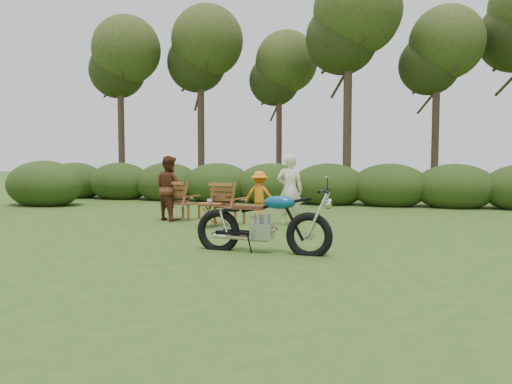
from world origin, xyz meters
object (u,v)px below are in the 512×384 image
(side_table, at_px, (210,215))
(adult_b, at_px, (169,220))
(lawn_chair_left, at_px, (186,220))
(child, at_px, (260,218))
(motorcycle, at_px, (262,252))
(adult_a, at_px, (290,225))
(cup, at_px, (210,201))
(lawn_chair_right, at_px, (230,224))

(side_table, xyz_separation_m, adult_b, (-1.46, 0.92, -0.28))
(side_table, bearing_deg, lawn_chair_left, 134.34)
(lawn_chair_left, bearing_deg, child, -141.70)
(side_table, distance_m, adult_b, 1.75)
(motorcycle, bearing_deg, adult_a, 96.75)
(lawn_chair_left, distance_m, cup, 1.74)
(motorcycle, distance_m, side_table, 3.22)
(cup, bearing_deg, motorcycle, -52.46)
(side_table, xyz_separation_m, cup, (0.01, -0.04, 0.32))
(side_table, height_order, cup, cup)
(adult_a, bearing_deg, lawn_chair_left, -13.77)
(lawn_chair_right, xyz_separation_m, child, (0.36, 1.35, 0.00))
(adult_b, bearing_deg, lawn_chair_left, -118.96)
(lawn_chair_right, xyz_separation_m, cup, (-0.26, -0.61, 0.60))
(lawn_chair_right, relative_size, child, 0.81)
(side_table, distance_m, cup, 0.33)
(lawn_chair_right, height_order, side_table, side_table)
(lawn_chair_left, distance_m, child, 1.91)
(cup, relative_size, child, 0.10)
(motorcycle, relative_size, adult_a, 1.34)
(motorcycle, distance_m, child, 4.66)
(lawn_chair_right, relative_size, side_table, 1.82)
(adult_a, distance_m, adult_b, 3.12)
(lawn_chair_left, bearing_deg, side_table, 148.66)
(adult_a, height_order, adult_b, adult_a)
(lawn_chair_right, xyz_separation_m, lawn_chair_left, (-1.39, 0.57, 0.00))
(motorcycle, relative_size, lawn_chair_right, 2.22)
(lawn_chair_right, relative_size, adult_b, 0.61)
(cup, bearing_deg, side_table, 101.20)
(motorcycle, distance_m, lawn_chair_left, 4.80)
(side_table, bearing_deg, motorcycle, -52.77)
(adult_a, distance_m, child, 1.48)
(lawn_chair_right, distance_m, adult_a, 1.42)
(child, bearing_deg, lawn_chair_left, 22.39)
(lawn_chair_right, bearing_deg, lawn_chair_left, -13.64)
(lawn_chair_left, height_order, cup, cup)
(motorcycle, bearing_deg, adult_b, 136.49)
(adult_a, bearing_deg, adult_b, -8.97)
(side_table, bearing_deg, cup, -78.80)
(adult_b, distance_m, child, 2.32)
(motorcycle, distance_m, adult_a, 3.43)
(lawn_chair_right, height_order, lawn_chair_left, lawn_chair_right)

